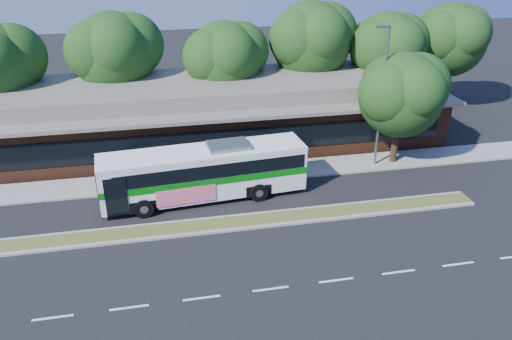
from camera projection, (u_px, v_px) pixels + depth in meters
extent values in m
plane|color=black|center=(249.00, 228.00, 26.08)|extent=(120.00, 120.00, 0.00)
cube|color=#3D4A1F|center=(247.00, 221.00, 26.57)|extent=(26.00, 1.10, 0.15)
cube|color=gray|center=(230.00, 175.00, 31.71)|extent=(44.00, 2.60, 0.12)
cube|color=#522B19|center=(216.00, 118.00, 36.87)|extent=(32.00, 10.00, 3.20)
cube|color=slate|center=(215.00, 95.00, 36.13)|extent=(33.20, 11.20, 0.24)
cube|color=slate|center=(215.00, 87.00, 35.86)|extent=(30.00, 8.00, 1.00)
cube|color=black|center=(226.00, 142.00, 32.38)|extent=(30.00, 0.06, 1.60)
cylinder|color=slate|center=(381.00, 100.00, 31.16)|extent=(0.16, 0.16, 9.00)
cube|color=slate|center=(383.00, 27.00, 29.14)|extent=(0.90, 0.18, 0.14)
cylinder|color=black|center=(5.00, 117.00, 35.78)|extent=(0.44, 0.44, 3.99)
sphere|color=#173C14|center=(13.00, 57.00, 34.58)|extent=(4.52, 4.52, 4.52)
cylinder|color=black|center=(120.00, 105.00, 38.05)|extent=(0.44, 0.44, 4.20)
sphere|color=#173C14|center=(114.00, 53.00, 36.37)|extent=(6.00, 6.00, 6.00)
sphere|color=#173C14|center=(132.00, 45.00, 36.80)|extent=(4.68, 4.68, 4.68)
cylinder|color=black|center=(226.00, 105.00, 38.70)|extent=(0.44, 0.44, 3.78)
sphere|color=#173C14|center=(224.00, 59.00, 37.15)|extent=(5.60, 5.60, 5.60)
sphere|color=#173C14|center=(240.00, 51.00, 37.56)|extent=(4.37, 4.37, 4.37)
cylinder|color=black|center=(309.00, 92.00, 40.70)|extent=(0.44, 0.44, 4.41)
sphere|color=#173C14|center=(311.00, 41.00, 38.94)|extent=(6.20, 6.20, 6.20)
sphere|color=#173C14|center=(326.00, 33.00, 39.39)|extent=(4.84, 4.84, 4.84)
cylinder|color=black|center=(382.00, 94.00, 41.01)|extent=(0.44, 0.44, 3.86)
sphere|color=#173C14|center=(387.00, 49.00, 39.42)|extent=(5.80, 5.80, 5.80)
sphere|color=#173C14|center=(400.00, 42.00, 39.84)|extent=(4.52, 4.52, 4.52)
cylinder|color=black|center=(442.00, 85.00, 42.92)|extent=(0.44, 0.44, 4.12)
sphere|color=#173C14|center=(450.00, 40.00, 41.25)|extent=(6.00, 6.00, 6.00)
sphere|color=#173C14|center=(462.00, 33.00, 41.68)|extent=(4.68, 4.68, 4.68)
cube|color=white|center=(204.00, 172.00, 28.38)|extent=(11.77, 3.47, 2.67)
cube|color=black|center=(209.00, 163.00, 28.22)|extent=(10.85, 3.44, 0.80)
cube|color=white|center=(203.00, 152.00, 27.85)|extent=(11.79, 3.49, 0.25)
cube|color=#04660C|center=(204.00, 173.00, 28.41)|extent=(11.83, 3.54, 0.37)
cube|color=black|center=(97.00, 180.00, 26.75)|extent=(0.25, 2.17, 1.65)
cube|color=black|center=(300.00, 150.00, 29.60)|extent=(0.24, 2.02, 1.07)
cube|color=#E848F4|center=(186.00, 196.00, 27.26)|extent=(3.28, 0.34, 0.97)
cube|color=slate|center=(228.00, 145.00, 28.11)|extent=(2.45, 1.74, 0.29)
cylinder|color=black|center=(144.00, 208.00, 26.90)|extent=(1.09, 0.44, 1.06)
cylinder|color=black|center=(140.00, 188.00, 29.00)|extent=(1.09, 0.44, 1.06)
cylinder|color=black|center=(259.00, 192.00, 28.56)|extent=(1.09, 0.44, 1.06)
cylinder|color=black|center=(247.00, 174.00, 30.66)|extent=(1.09, 0.44, 1.06)
cylinder|color=black|center=(395.00, 141.00, 32.86)|extent=(0.44, 0.44, 3.08)
sphere|color=#173C14|center=(401.00, 95.00, 31.50)|extent=(5.40, 5.40, 5.40)
sphere|color=#173C14|center=(417.00, 85.00, 31.89)|extent=(4.21, 4.21, 4.21)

